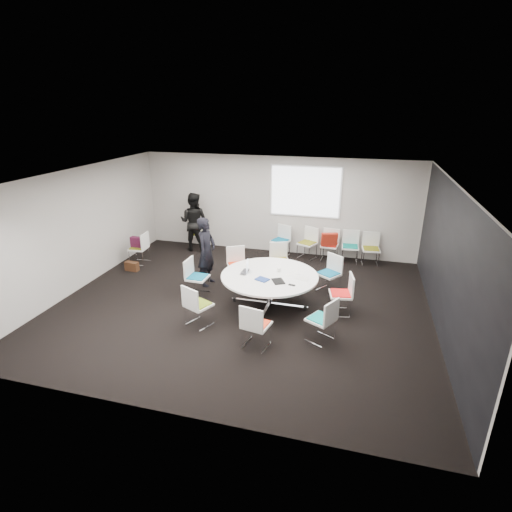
% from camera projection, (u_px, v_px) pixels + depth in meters
% --- Properties ---
extents(room_shell, '(8.08, 7.08, 2.88)m').
position_uv_depth(room_shell, '(246.00, 244.00, 8.35)').
color(room_shell, black).
rests_on(room_shell, ground).
extents(conference_table, '(2.08, 2.08, 0.73)m').
position_uv_depth(conference_table, '(269.00, 284.00, 8.60)').
color(conference_table, silver).
rests_on(conference_table, ground).
extents(projection_screen, '(1.90, 0.03, 1.35)m').
position_uv_depth(projection_screen, '(305.00, 192.00, 11.13)').
color(projection_screen, white).
rests_on(projection_screen, room_shell).
extents(chair_ring_a, '(0.53, 0.54, 0.88)m').
position_uv_depth(chair_ring_a, '(340.00, 302.00, 8.36)').
color(chair_ring_a, silver).
rests_on(chair_ring_a, ground).
extents(chair_ring_b, '(0.63, 0.63, 0.88)m').
position_uv_depth(chair_ring_b, '(328.00, 280.00, 9.35)').
color(chair_ring_b, silver).
rests_on(chair_ring_b, ground).
extents(chair_ring_c, '(0.60, 0.59, 0.88)m').
position_uv_depth(chair_ring_c, '(280.00, 267.00, 10.12)').
color(chair_ring_c, silver).
rests_on(chair_ring_c, ground).
extents(chair_ring_d, '(0.62, 0.62, 0.88)m').
position_uv_depth(chair_ring_d, '(237.00, 272.00, 9.84)').
color(chair_ring_d, silver).
rests_on(chair_ring_d, ground).
extents(chair_ring_e, '(0.46, 0.48, 0.88)m').
position_uv_depth(chair_ring_e, '(197.00, 284.00, 9.16)').
color(chair_ring_e, silver).
rests_on(chair_ring_e, ground).
extents(chair_ring_f, '(0.61, 0.60, 0.88)m').
position_uv_depth(chair_ring_f, '(199.00, 313.00, 7.91)').
color(chair_ring_f, silver).
rests_on(chair_ring_f, ground).
extents(chair_ring_g, '(0.54, 0.53, 0.88)m').
position_uv_depth(chair_ring_g, '(256.00, 333.00, 7.20)').
color(chair_ring_g, silver).
rests_on(chair_ring_g, ground).
extents(chair_ring_h, '(0.61, 0.62, 0.88)m').
position_uv_depth(chair_ring_h, '(321.00, 327.00, 7.39)').
color(chair_ring_h, silver).
rests_on(chair_ring_h, ground).
extents(chair_back_a, '(0.60, 0.59, 0.88)m').
position_uv_depth(chair_back_a, '(280.00, 246.00, 11.58)').
color(chair_back_a, silver).
rests_on(chair_back_a, ground).
extents(chair_back_b, '(0.60, 0.60, 0.88)m').
position_uv_depth(chair_back_b, '(307.00, 249.00, 11.38)').
color(chair_back_b, silver).
rests_on(chair_back_b, ground).
extents(chair_back_c, '(0.50, 0.49, 0.88)m').
position_uv_depth(chair_back_c, '(329.00, 251.00, 11.22)').
color(chair_back_c, silver).
rests_on(chair_back_c, ground).
extents(chair_back_d, '(0.49, 0.48, 0.88)m').
position_uv_depth(chair_back_d, '(350.00, 253.00, 11.10)').
color(chair_back_d, silver).
rests_on(chair_back_d, ground).
extents(chair_back_e, '(0.51, 0.50, 0.88)m').
position_uv_depth(chair_back_e, '(370.00, 255.00, 10.92)').
color(chair_back_e, silver).
rests_on(chair_back_e, ground).
extents(chair_spare_left, '(0.48, 0.49, 0.88)m').
position_uv_depth(chair_spare_left, '(140.00, 254.00, 11.00)').
color(chair_spare_left, silver).
rests_on(chair_spare_left, ground).
extents(chair_person_back, '(0.60, 0.59, 0.88)m').
position_uv_depth(chair_person_back, '(197.00, 239.00, 12.19)').
color(chair_person_back, silver).
rests_on(chair_person_back, ground).
extents(person_main, '(0.46, 0.65, 1.68)m').
position_uv_depth(person_main, '(207.00, 252.00, 9.55)').
color(person_main, black).
rests_on(person_main, ground).
extents(person_back, '(0.86, 0.68, 1.75)m').
position_uv_depth(person_back, '(194.00, 222.00, 11.82)').
color(person_back, black).
rests_on(person_back, ground).
extents(laptop, '(0.22, 0.34, 0.03)m').
position_uv_depth(laptop, '(247.00, 272.00, 8.63)').
color(laptop, '#333338').
rests_on(laptop, conference_table).
extents(laptop_lid, '(0.08, 0.30, 0.22)m').
position_uv_depth(laptop_lid, '(247.00, 266.00, 8.66)').
color(laptop_lid, silver).
rests_on(laptop_lid, conference_table).
extents(notebook_black, '(0.34, 0.37, 0.02)m').
position_uv_depth(notebook_black, '(278.00, 281.00, 8.20)').
color(notebook_black, black).
rests_on(notebook_black, conference_table).
extents(tablet_folio, '(0.32, 0.29, 0.03)m').
position_uv_depth(tablet_folio, '(262.00, 279.00, 8.28)').
color(tablet_folio, navy).
rests_on(tablet_folio, conference_table).
extents(papers_right, '(0.37, 0.34, 0.00)m').
position_uv_depth(papers_right, '(292.00, 273.00, 8.60)').
color(papers_right, white).
rests_on(papers_right, conference_table).
extents(papers_front, '(0.34, 0.27, 0.00)m').
position_uv_depth(papers_front, '(303.00, 278.00, 8.36)').
color(papers_front, silver).
rests_on(papers_front, conference_table).
extents(cup, '(0.08, 0.08, 0.09)m').
position_uv_depth(cup, '(279.00, 270.00, 8.67)').
color(cup, white).
rests_on(cup, conference_table).
extents(phone, '(0.15, 0.10, 0.01)m').
position_uv_depth(phone, '(292.00, 285.00, 8.04)').
color(phone, black).
rests_on(phone, conference_table).
extents(maroon_bag, '(0.40, 0.14, 0.28)m').
position_uv_depth(maroon_bag, '(138.00, 242.00, 10.88)').
color(maroon_bag, '#45122C').
rests_on(maroon_bag, chair_spare_left).
extents(brown_bag, '(0.37, 0.19, 0.24)m').
position_uv_depth(brown_bag, '(132.00, 266.00, 10.57)').
color(brown_bag, '#3A2112').
rests_on(brown_bag, ground).
extents(red_jacket, '(0.47, 0.28, 0.36)m').
position_uv_depth(red_jacket, '(329.00, 239.00, 10.87)').
color(red_jacket, maroon).
rests_on(red_jacket, chair_back_c).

